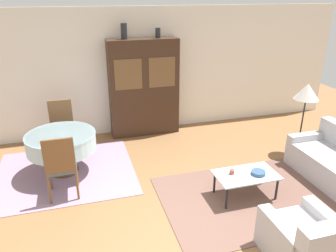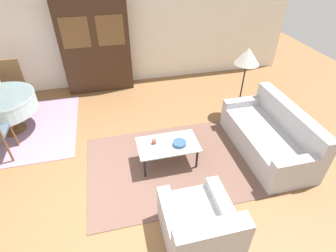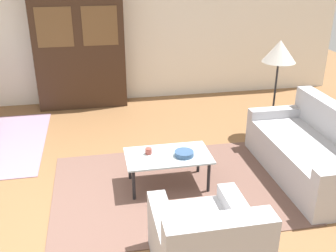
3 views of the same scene
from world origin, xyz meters
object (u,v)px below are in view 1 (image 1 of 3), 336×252
Objects in this scene: dining_chair_near at (61,164)px; bowl at (258,173)px; display_cabinet at (144,88)px; vase_tall at (124,31)px; dining_chair_far at (62,125)px; cup at (232,172)px; vase_short at (158,33)px; floor_lamp at (307,94)px; coffee_table at (246,176)px; armchair at (309,244)px; dining_table at (61,142)px.

bowl is at bearing -15.50° from dining_chair_near.
vase_tall is (-0.37, 0.00, 1.19)m from display_cabinet.
cup is at bearing 137.24° from dining_chair_far.
dining_chair_far is 14.05× the size of cup.
floor_lamp is at bearing -37.34° from vase_short.
floor_lamp reaches higher than dining_chair_near.
dining_chair_near is 1.00× the size of dining_chair_far.
vase_short is (-0.62, 2.88, 1.82)m from coffee_table.
armchair is 0.95× the size of coffee_table.
vase_tall is 0.70m from vase_short.
armchair is at bearing -72.63° from vase_tall.
cup is 0.40m from bowl.
vase_short reaches higher than dining_table.
coffee_table is at bearing -71.74° from display_cabinet.
bowl is 3.76m from vase_tall.
vase_short is (2.07, 0.51, 1.59)m from dining_chair_far.
cup is 3.52m from vase_tall.
dining_chair_near is at bearing 164.66° from coffee_table.
vase_tall is (-1.32, 2.88, 1.88)m from coffee_table.
armchair is 4.06m from dining_table.
bowl is 0.69× the size of vase_tall.
dining_chair_near is (0.00, -0.81, 0.01)m from dining_table.
cup is (-0.24, 1.50, 0.13)m from armchair.
coffee_table is 3.46m from vase_short.
vase_tall reaches higher than cup.
dining_table is 2.90m from cup.
coffee_table is at bearing -29.93° from dining_table.
armchair is 4.51× the size of vase_short.
dining_chair_far is at bearing 90.00° from dining_table.
cup is at bearing -152.98° from floor_lamp.
armchair is at bearing -95.82° from bowl.
armchair is 1.44m from coffee_table.
bowl is 1.06× the size of vase_short.
floor_lamp is (2.70, -1.81, 0.17)m from display_cabinet.
vase_tall is at bearing 111.54° from cup.
armchair is 1.39m from bowl.
display_cabinet reaches higher than dining_chair_far.
vase_short is (0.70, 0.00, -0.06)m from vase_tall.
dining_chair_far reaches higher than cup.
bowl is (0.17, -0.06, 0.07)m from coffee_table.
vase_tall is at bearing 116.94° from bowl.
dining_table is 0.83× the size of floor_lamp.
dining_table is at bearing 90.00° from dining_chair_near.
display_cabinet is 2.00× the size of dining_chair_far.
dining_chair_near is at bearing 141.40° from armchair.
vase_tall reaches higher than floor_lamp.
cup is (2.49, -1.49, -0.15)m from dining_table.
cup is (-1.96, -1.00, -0.78)m from floor_lamp.
armchair is at bearing 125.64° from dining_chair_far.
floor_lamp is at bearing 35.42° from bowl.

